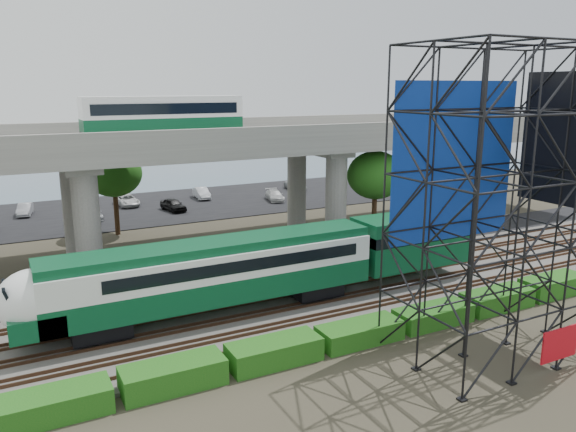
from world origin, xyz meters
TOP-DOWN VIEW (x-y plane):
  - ground at (0.00, 0.00)m, footprint 140.00×140.00m
  - ballast_bed at (0.00, 2.00)m, footprint 90.00×12.00m
  - service_road at (0.00, 10.50)m, footprint 90.00×5.00m
  - parking_lot at (0.00, 34.00)m, footprint 90.00×18.00m
  - harbor_water at (0.00, 56.00)m, footprint 140.00×40.00m
  - rail_tracks at (0.00, 2.00)m, footprint 90.00×9.52m
  - commuter_train at (-2.47, 2.00)m, footprint 29.30×3.06m
  - overpass at (-0.25, 16.00)m, footprint 80.00×12.00m
  - scaffold_tower at (6.21, -7.98)m, footprint 9.36×6.36m
  - hedge_strip at (1.01, -4.30)m, footprint 34.60×1.80m
  - trees at (-4.67, 16.17)m, footprint 40.94×16.94m
  - suv at (-3.69, 9.69)m, footprint 5.11×2.74m
  - parked_cars at (1.18, 33.63)m, footprint 37.59×9.45m

SIDE VIEW (x-z plane):
  - ground at x=0.00m, z-range 0.00..0.00m
  - harbor_water at x=0.00m, z-range 0.00..0.03m
  - service_road at x=0.00m, z-range 0.00..0.08m
  - parking_lot at x=0.00m, z-range 0.00..0.08m
  - ballast_bed at x=0.00m, z-range 0.00..0.20m
  - rail_tracks at x=0.00m, z-range 0.20..0.36m
  - hedge_strip at x=1.01m, z-range -0.04..1.16m
  - parked_cars at x=1.18m, z-range 0.03..1.35m
  - suv at x=-3.69m, z-range 0.08..1.44m
  - commuter_train at x=-2.47m, z-range 0.73..5.03m
  - trees at x=-4.67m, z-range 1.73..9.42m
  - scaffold_tower at x=6.21m, z-range -0.03..14.97m
  - overpass at x=-0.25m, z-range 2.01..14.41m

